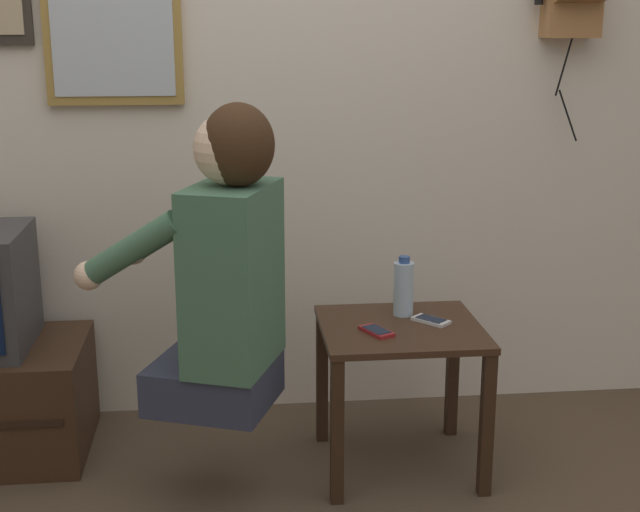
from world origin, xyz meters
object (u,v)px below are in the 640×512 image
(person, at_px, (224,265))
(wall_mirror, at_px, (112,12))
(cell_phone_held, at_px, (377,331))
(cell_phone_spare, at_px, (431,320))
(water_bottle, at_px, (404,288))

(person, distance_m, wall_mirror, 1.06)
(cell_phone_held, distance_m, cell_phone_spare, 0.22)
(person, height_order, cell_phone_held, person)
(wall_mirror, relative_size, cell_phone_held, 4.62)
(cell_phone_spare, bearing_deg, water_bottle, 89.87)
(wall_mirror, distance_m, water_bottle, 1.39)
(person, relative_size, cell_phone_held, 6.80)
(person, bearing_deg, wall_mirror, 49.28)
(person, xyz_separation_m, cell_phone_held, (0.48, 0.09, -0.26))
(cell_phone_held, bearing_deg, wall_mirror, 118.86)
(wall_mirror, distance_m, cell_phone_spare, 1.53)
(water_bottle, bearing_deg, wall_mirror, 156.73)
(cell_phone_spare, relative_size, water_bottle, 0.64)
(cell_phone_spare, height_order, water_bottle, water_bottle)
(cell_phone_held, height_order, water_bottle, water_bottle)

